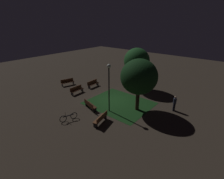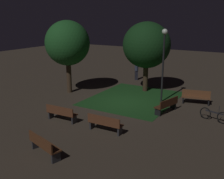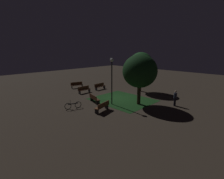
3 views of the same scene
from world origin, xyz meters
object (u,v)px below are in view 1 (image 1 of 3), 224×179
object	(u,v)px
bench_path_side	(101,118)
bicycle	(69,117)
bench_front_left	(90,105)
tree_back_right	(137,61)
pedestrian	(175,103)
lamp_post_plaza_west	(109,81)
bench_front_right	(67,82)
tree_lawn_side	(139,77)
bench_by_lamp	(77,90)
bench_back_row	(93,83)

from	to	relation	value
bench_path_side	bicycle	bearing A→B (deg)	-58.16
bench_front_left	bicycle	xyz separation A→B (m)	(2.67, 0.02, -0.14)
bench_front_left	bench_path_side	size ratio (longest dim) A/B	1.00
tree_back_right	bench_front_left	bearing A→B (deg)	-3.54
bench_front_left	pedestrian	size ratio (longest dim) A/B	1.16
bench_front_left	lamp_post_plaza_west	world-z (taller)	lamp_post_plaza_west
bicycle	bench_front_right	bearing A→B (deg)	-125.87
tree_lawn_side	bicycle	distance (m)	7.49
bench_by_lamp	bench_front_left	bearing A→B (deg)	67.75
bicycle	bench_by_lamp	bearing A→B (deg)	-136.04
lamp_post_plaza_west	bench_back_row	bearing A→B (deg)	-120.82
bench_path_side	bench_by_lamp	bearing A→B (deg)	-112.59
tree_back_right	tree_lawn_side	world-z (taller)	tree_back_right
bench_front_left	tree_lawn_side	world-z (taller)	tree_lawn_side
bench_back_row	bench_path_side	bearing A→B (deg)	50.30
bench_by_lamp	bench_back_row	bearing A→B (deg)	180.00
bench_front_right	tree_lawn_side	world-z (taller)	tree_lawn_side
bench_back_row	pedestrian	bearing A→B (deg)	93.38
tree_lawn_side	lamp_post_plaza_west	bearing A→B (deg)	-44.28
bench_front_right	tree_back_right	world-z (taller)	tree_back_right
bench_back_row	bench_front_right	world-z (taller)	same
bench_front_left	tree_lawn_side	distance (m)	5.66
bench_by_lamp	bench_front_right	size ratio (longest dim) A/B	0.97
bench_by_lamp	tree_lawn_side	xyz separation A→B (m)	(-1.29, 7.94, 3.02)
bench_back_row	lamp_post_plaza_west	bearing A→B (deg)	59.18
bench_back_row	lamp_post_plaza_west	xyz separation A→B (m)	(3.55, 5.96, 2.76)
bench_front_left	bench_path_side	bearing A→B (deg)	66.84
bench_by_lamp	tree_back_right	xyz separation A→B (m)	(-6.09, 4.71, 3.19)
bench_by_lamp	bench_front_left	world-z (taller)	same
tree_lawn_side	bench_front_left	bearing A→B (deg)	-50.95
tree_lawn_side	lamp_post_plaza_west	world-z (taller)	tree_lawn_side
bench_front_right	tree_back_right	bearing A→B (deg)	122.97
bench_back_row	pedestrian	size ratio (longest dim) A/B	1.13
pedestrian	bicycle	bearing A→B (deg)	-40.40
bench_front_right	bench_path_side	bearing A→B (deg)	69.16
bench_by_lamp	tree_lawn_side	world-z (taller)	tree_lawn_side
lamp_post_plaza_west	bicycle	size ratio (longest dim) A/B	2.99
bench_back_row	tree_back_right	size ratio (longest dim) A/B	0.34
bench_front_right	bench_path_side	world-z (taller)	same
bench_front_right	bicycle	size ratio (longest dim) A/B	1.15
bench_front_left	lamp_post_plaza_west	size ratio (longest dim) A/B	0.39
tree_back_right	bicycle	distance (m)	11.01
bench_by_lamp	bench_path_side	world-z (taller)	same
bench_front_left	tree_lawn_side	size ratio (longest dim) A/B	0.36
bench_path_side	tree_lawn_side	xyz separation A→B (m)	(-4.11, 1.17, 3.02)
tree_back_right	bench_path_side	bearing A→B (deg)	13.08
bench_back_row	bench_front_left	xyz separation A→B (m)	(4.53, 4.22, 0.00)
bench_path_side	pedestrian	size ratio (longest dim) A/B	1.16
bench_front_left	tree_back_right	xyz separation A→B (m)	(-7.82, 0.48, 3.19)
bench_path_side	tree_back_right	size ratio (longest dim) A/B	0.35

